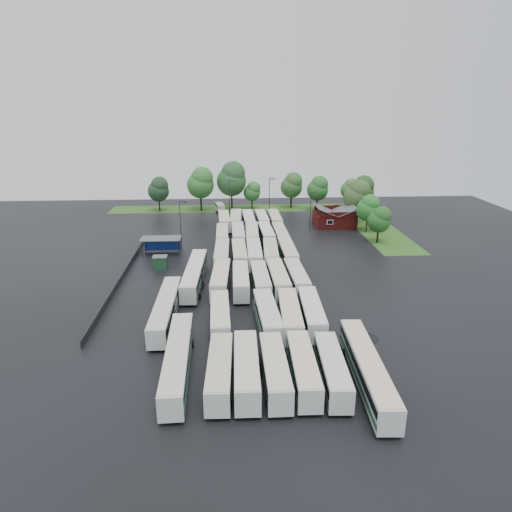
{
  "coord_description": "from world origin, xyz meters",
  "views": [
    {
      "loc": [
        -2.78,
        -69.9,
        30.06
      ],
      "look_at": [
        2.0,
        12.0,
        2.5
      ],
      "focal_mm": 32.0,
      "sensor_mm": 36.0,
      "label": 1
    }
  ],
  "objects": [
    {
      "name": "ground",
      "position": [
        0.0,
        0.0,
        0.0
      ],
      "size": [
        160.0,
        160.0,
        0.0
      ],
      "primitive_type": "plane",
      "color": "black",
      "rests_on": "ground"
    },
    {
      "name": "artic_bus_west_a",
      "position": [
        -9.14,
        -23.28,
        1.92
      ],
      "size": [
        3.08,
        18.71,
        3.46
      ],
      "rotation": [
        0.0,
        0.0,
        0.02
      ],
      "color": "silver",
      "rests_on": "ground"
    },
    {
      "name": "bus_r4c1",
      "position": [
        -1.04,
        28.38,
        1.97
      ],
      "size": [
        2.83,
        12.88,
        3.58
      ],
      "rotation": [
        0.0,
        0.0,
        0.01
      ],
      "color": "silver",
      "rests_on": "ground"
    },
    {
      "name": "grass_strip_north",
      "position": [
        2.0,
        64.8,
        0.01
      ],
      "size": [
        80.0,
        10.0,
        0.01
      ],
      "primitive_type": "cube",
      "color": "#2F5E1B",
      "rests_on": "ground"
    },
    {
      "name": "tree_north_0",
      "position": [
        -23.18,
        62.33,
        6.53
      ],
      "size": [
        6.13,
        6.13,
        10.16
      ],
      "color": "black",
      "rests_on": "ground"
    },
    {
      "name": "bus_r1c3",
      "position": [
        5.28,
        -12.71,
        1.97
      ],
      "size": [
        3.27,
        12.95,
        3.57
      ],
      "rotation": [
        0.0,
        0.0,
        -0.04
      ],
      "color": "silver",
      "rests_on": "ground"
    },
    {
      "name": "bus_r2c1",
      "position": [
        -1.2,
        0.98,
        1.9
      ],
      "size": [
        2.73,
        12.42,
        3.45
      ],
      "rotation": [
        0.0,
        0.0,
        -0.01
      ],
      "color": "silver",
      "rests_on": "ground"
    },
    {
      "name": "puddle_1",
      "position": [
        7.5,
        -19.67,
        0.0
      ],
      "size": [
        4.04,
        4.04,
        0.01
      ],
      "primitive_type": "cylinder",
      "color": "black",
      "rests_on": "ground"
    },
    {
      "name": "bus_r4c2",
      "position": [
        2.07,
        28.4,
        1.97
      ],
      "size": [
        3.2,
        12.99,
        3.59
      ],
      "rotation": [
        0.0,
        0.0,
        -0.04
      ],
      "color": "silver",
      "rests_on": "ground"
    },
    {
      "name": "wash_shed",
      "position": [
        -17.2,
        22.02,
        2.99
      ],
      "size": [
        8.2,
        4.2,
        3.58
      ],
      "color": "#2D2D30",
      "rests_on": "ground"
    },
    {
      "name": "bus_r1c2",
      "position": [
        2.13,
        -12.7,
        1.96
      ],
      "size": [
        3.33,
        12.9,
        3.56
      ],
      "rotation": [
        0.0,
        0.0,
        0.05
      ],
      "color": "silver",
      "rests_on": "ground"
    },
    {
      "name": "bus_r1c0",
      "position": [
        -4.42,
        -12.37,
        1.88
      ],
      "size": [
        2.97,
        12.37,
        3.42
      ],
      "rotation": [
        0.0,
        0.0,
        0.03
      ],
      "color": "silver",
      "rests_on": "ground"
    },
    {
      "name": "tree_north_6",
      "position": [
        33.37,
        64.29,
        5.73
      ],
      "size": [
        5.38,
        5.38,
        8.91
      ],
      "color": "black",
      "rests_on": "ground"
    },
    {
      "name": "puddle_4",
      "position": [
        14.89,
        -16.22,
        0.0
      ],
      "size": [
        4.04,
        4.04,
        0.01
      ],
      "primitive_type": "cylinder",
      "color": "black",
      "rests_on": "ground"
    },
    {
      "name": "brick_building",
      "position": [
        24.0,
        42.77,
        1.87
      ],
      "size": [
        10.07,
        8.6,
        5.39
      ],
      "color": "maroon",
      "rests_on": "ground"
    },
    {
      "name": "lamp_post_nw",
      "position": [
        -13.07,
        23.74,
        6.27
      ],
      "size": [
        1.66,
        0.32,
        10.8
      ],
      "color": "#2D2D30",
      "rests_on": "ground"
    },
    {
      "name": "bus_r4c4",
      "position": [
        8.43,
        28.29,
        1.89
      ],
      "size": [
        2.79,
        12.39,
        3.44
      ],
      "rotation": [
        0.0,
        0.0,
        0.01
      ],
      "color": "silver",
      "rests_on": "ground"
    },
    {
      "name": "lamp_post_ne",
      "position": [
        17.26,
        39.54,
        5.52
      ],
      "size": [
        1.46,
        0.29,
        9.51
      ],
      "color": "#2D2D30",
      "rests_on": "ground"
    },
    {
      "name": "artic_bus_east",
      "position": [
        12.21,
        -26.49,
        1.92
      ],
      "size": [
        3.47,
        18.78,
        3.47
      ],
      "rotation": [
        0.0,
        0.0,
        -0.04
      ],
      "color": "silver",
      "rests_on": "ground"
    },
    {
      "name": "bus_r3c2",
      "position": [
        1.81,
        14.68,
        1.99
      ],
      "size": [
        2.9,
        13.02,
        3.62
      ],
      "rotation": [
        0.0,
        0.0,
        -0.01
      ],
      "color": "silver",
      "rests_on": "ground"
    },
    {
      "name": "tree_east_4",
      "position": [
        33.93,
        60.54,
        4.64
      ],
      "size": [
        4.39,
        4.36,
        7.23
      ],
      "color": "black",
      "rests_on": "ground"
    },
    {
      "name": "bus_r0c4",
      "position": [
        8.27,
        -26.29,
        1.88
      ],
      "size": [
        3.22,
        12.39,
        3.42
      ],
      "rotation": [
        0.0,
        0.0,
        -0.05
      ],
      "color": "silver",
      "rests_on": "ground"
    },
    {
      "name": "puddle_2",
      "position": [
        -10.71,
        3.48,
        0.0
      ],
      "size": [
        6.98,
        6.98,
        0.01
      ],
      "primitive_type": "cylinder",
      "color": "black",
      "rests_on": "ground"
    },
    {
      "name": "bus_r4c3",
      "position": [
        5.32,
        28.69,
        1.93
      ],
      "size": [
        3.11,
        12.67,
        3.5
      ],
      "rotation": [
        0.0,
        0.0,
        0.04
      ],
      "color": "silver",
      "rests_on": "ground"
    },
    {
      "name": "bus_r0c1",
      "position": [
        -1.28,
        -25.88,
        1.96
      ],
      "size": [
        2.89,
        12.81,
        3.56
      ],
      "rotation": [
        0.0,
        0.0,
        -0.01
      ],
      "color": "silver",
      "rests_on": "ground"
    },
    {
      "name": "bus_r5c4",
      "position": [
        8.53,
        41.99,
        1.93
      ],
      "size": [
        2.81,
        12.63,
        3.51
      ],
      "rotation": [
        0.0,
        0.0,
        0.01
      ],
      "color": "silver",
      "rests_on": "ground"
    },
    {
      "name": "bus_r3c4",
      "position": [
        8.44,
        15.04,
        1.98
      ],
      "size": [
        2.84,
        12.95,
        3.6
      ],
      "rotation": [
        0.0,
        0.0,
        0.01
      ],
      "color": "silver",
      "rests_on": "ground"
    },
    {
      "name": "tree_north_3",
      "position": [
        3.99,
        63.94,
        5.3
      ],
      "size": [
        4.99,
        4.98,
        8.25
      ],
      "color": "black",
      "rests_on": "ground"
    },
    {
      "name": "tree_east_3",
      "position": [
        33.92,
        53.55,
        7.28
      ],
      "size": [
        6.84,
        6.84,
        11.32
      ],
      "color": "black",
      "rests_on": "ground"
    },
    {
      "name": "bus_r5c3",
      "position": [
        5.26,
        42.22,
        1.9
      ],
      "size": [
        3.04,
        12.48,
        3.45
      ],
      "rotation": [
        0.0,
        0.0,
        0.03
      ],
      "color": "silver",
      "rests_on": "ground"
    },
    {
      "name": "minibus",
      "position": [
        -5.68,
        60.61,
        1.34
      ],
      "size": [
        3.0,
        5.8,
        2.41
      ],
      "rotation": [
        0.0,
        0.0,
        0.18
      ],
      "color": "beige",
      "rests_on": "ground"
    },
    {
      "name": "tree_north_1",
      "position": [
        -11.0,
        62.33,
        8.27
      ],
      "size": [
        7.76,
        7.76,
        12.86
      ],
      "color": "black",
      "rests_on": "ground"
    },
    {
      "name": "grass_strip_east",
      "position": [
        34.0,
        42.8,
        0.01
      ],
      "size": [
        10.0,
        50.0,
        0.01
      ],
      "primitive_type": "cube",
      "color": "#2F5E1B",
      "rests_on": "ground"
    },
    {
      "name": "bus_r1c4",
      "position": [
        8.43,
        -12.16,
        1.96
      ],
      "size": [
        3.25,
        12.9,
        3.56
      ],
      "rotation": [
        0.0,
        0.0,
        -0.04
      ],
      "color": "silver",
      "rests_on": "ground"
    },
    {
      "name": "bus_r3c1",
      "position": [
        -1.11,
        14.72,
        1.93
      ],
      "size": [
        2.92,
        12.64,
        3.5
      ],
      "rotation": [
        0.0,
        0.0,
        0.02
      ],
      "color": "silver",
      "rests_on": "ground"
    },
    {
      "name": "artic_bus_west_b",
      "position": [
        -9.11,
        4.32,
        1.97
      ],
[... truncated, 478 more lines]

